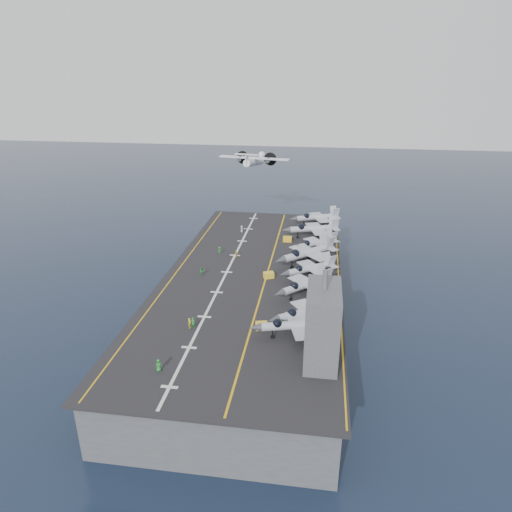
# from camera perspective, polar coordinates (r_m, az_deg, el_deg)

# --- Properties ---
(ground) EXTENTS (500.00, 500.00, 0.00)m
(ground) POSITION_cam_1_polar(r_m,az_deg,el_deg) (105.01, -0.32, -7.40)
(ground) COLOR #142135
(ground) RESTS_ON ground
(hull) EXTENTS (36.00, 90.00, 10.00)m
(hull) POSITION_cam_1_polar(r_m,az_deg,el_deg) (102.63, -0.32, -4.98)
(hull) COLOR #56595E
(hull) RESTS_ON ground
(flight_deck) EXTENTS (38.00, 92.00, 0.40)m
(flight_deck) POSITION_cam_1_polar(r_m,az_deg,el_deg) (100.36, -0.33, -2.33)
(flight_deck) COLOR black
(flight_deck) RESTS_ON hull
(foul_line) EXTENTS (0.35, 90.00, 0.02)m
(foul_line) POSITION_cam_1_polar(r_m,az_deg,el_deg) (99.91, 1.38, -2.32)
(foul_line) COLOR gold
(foul_line) RESTS_ON flight_deck
(landing_centerline) EXTENTS (0.50, 90.00, 0.02)m
(landing_centerline) POSITION_cam_1_polar(r_m,az_deg,el_deg) (101.26, -3.69, -2.01)
(landing_centerline) COLOR silver
(landing_centerline) RESTS_ON flight_deck
(deck_edge_port) EXTENTS (0.25, 90.00, 0.02)m
(deck_edge_port) POSITION_cam_1_polar(r_m,az_deg,el_deg) (103.96, -9.64, -1.63)
(deck_edge_port) COLOR gold
(deck_edge_port) RESTS_ON flight_deck
(deck_edge_stbd) EXTENTS (0.25, 90.00, 0.02)m
(deck_edge_stbd) POSITION_cam_1_polar(r_m,az_deg,el_deg) (99.46, 10.29, -2.82)
(deck_edge_stbd) COLOR gold
(deck_edge_stbd) RESTS_ON flight_deck
(island_superstructure) EXTENTS (5.00, 10.00, 15.00)m
(island_superstructure) POSITION_cam_1_polar(r_m,az_deg,el_deg) (69.20, 8.36, -7.46)
(island_superstructure) COLOR #56595E
(island_superstructure) RESTS_ON flight_deck
(fighter_jet_1) EXTENTS (15.63, 12.44, 4.76)m
(fighter_jet_1) POSITION_cam_1_polar(r_m,az_deg,el_deg) (76.78, 4.93, -8.50)
(fighter_jet_1) COLOR #8E969D
(fighter_jet_1) RESTS_ON flight_deck
(fighter_jet_2) EXTENTS (16.30, 15.06, 4.71)m
(fighter_jet_2) POSITION_cam_1_polar(r_m,az_deg,el_deg) (80.95, 6.38, -6.85)
(fighter_jet_2) COLOR gray
(fighter_jet_2) RESTS_ON flight_deck
(fighter_jet_3) EXTENTS (16.69, 16.65, 4.91)m
(fighter_jet_3) POSITION_cam_1_polar(r_m,az_deg,el_deg) (90.59, 6.30, -3.46)
(fighter_jet_3) COLOR #959EA4
(fighter_jet_3) RESTS_ON flight_deck
(fighter_jet_4) EXTENTS (16.12, 15.04, 4.66)m
(fighter_jet_4) POSITION_cam_1_polar(r_m,az_deg,el_deg) (98.19, 6.85, -1.46)
(fighter_jet_4) COLOR #8D949D
(fighter_jet_4) RESTS_ON flight_deck
(fighter_jet_5) EXTENTS (19.60, 19.39, 5.75)m
(fighter_jet_5) POSITION_cam_1_polar(r_m,az_deg,el_deg) (105.05, 6.47, 0.49)
(fighter_jet_5) COLOR #A2AAB2
(fighter_jet_5) RESTS_ON flight_deck
(fighter_jet_6) EXTENTS (15.85, 15.19, 4.60)m
(fighter_jet_6) POSITION_cam_1_polar(r_m,az_deg,el_deg) (112.78, 7.57, 1.67)
(fighter_jet_6) COLOR #9FA7B0
(fighter_jet_6) RESTS_ON flight_deck
(fighter_jet_7) EXTENTS (17.63, 14.28, 5.31)m
(fighter_jet_7) POSITION_cam_1_polar(r_m,az_deg,el_deg) (122.20, 7.20, 3.50)
(fighter_jet_7) COLOR #9FA7AF
(fighter_jet_7) RESTS_ON flight_deck
(fighter_jet_8) EXTENTS (17.15, 14.38, 5.07)m
(fighter_jet_8) POSITION_cam_1_polar(r_m,az_deg,el_deg) (132.35, 7.65, 4.89)
(fighter_jet_8) COLOR #9FAAB1
(fighter_jet_8) RESTS_ON flight_deck
(tow_cart_a) EXTENTS (2.31, 1.78, 1.23)m
(tow_cart_a) POSITION_cam_1_polar(r_m,az_deg,el_deg) (79.55, 0.70, -8.70)
(tow_cart_a) COLOR yellow
(tow_cart_a) RESTS_ON flight_deck
(tow_cart_b) EXTENTS (2.51, 2.12, 1.28)m
(tow_cart_b) POSITION_cam_1_polar(r_m,az_deg,el_deg) (98.14, 1.60, -2.40)
(tow_cart_b) COLOR yellow
(tow_cart_b) RESTS_ON flight_deck
(tow_cart_c) EXTENTS (2.25, 1.47, 1.35)m
(tow_cart_c) POSITION_cam_1_polar(r_m,az_deg,el_deg) (119.16, 3.95, 2.12)
(tow_cart_c) COLOR gold
(tow_cart_c) RESTS_ON flight_deck
(crew_0) EXTENTS (1.43, 1.29, 1.98)m
(crew_0) POSITION_cam_1_polar(r_m,az_deg,el_deg) (70.84, -12.07, -13.22)
(crew_0) COLOR #268C33
(crew_0) RESTS_ON flight_deck
(crew_1) EXTENTS (1.04, 1.28, 1.84)m
(crew_1) POSITION_cam_1_polar(r_m,az_deg,el_deg) (80.51, -8.29, -8.30)
(crew_1) COLOR yellow
(crew_1) RESTS_ON flight_deck
(crew_2) EXTENTS (1.24, 0.90, 1.92)m
(crew_2) POSITION_cam_1_polar(r_m,az_deg,el_deg) (99.79, -6.75, -1.92)
(crew_2) COLOR #298C33
(crew_2) RESTS_ON flight_deck
(crew_3) EXTENTS (1.27, 1.26, 1.79)m
(crew_3) POSITION_cam_1_polar(r_m,az_deg,el_deg) (111.12, -4.58, 0.71)
(crew_3) COLOR #1C8826
(crew_3) RESTS_ON flight_deck
(crew_4) EXTENTS (1.17, 1.31, 1.82)m
(crew_4) POSITION_cam_1_polar(r_m,az_deg,el_deg) (108.64, -2.50, 0.25)
(crew_4) COLOR yellow
(crew_4) RESTS_ON flight_deck
(crew_5) EXTENTS (0.98, 1.29, 1.94)m
(crew_5) POSITION_cam_1_polar(r_m,az_deg,el_deg) (125.82, -1.80, 3.41)
(crew_5) COLOR silver
(crew_5) RESTS_ON flight_deck
(crew_6) EXTENTS (1.24, 0.85, 2.02)m
(crew_6) POSITION_cam_1_polar(r_m,az_deg,el_deg) (80.35, -7.88, -8.27)
(crew_6) COLOR #22822E
(crew_6) RESTS_ON flight_deck
(transport_plane) EXTENTS (26.12, 19.94, 5.61)m
(transport_plane) POSITION_cam_1_polar(r_m,az_deg,el_deg) (153.00, -0.26, 11.65)
(transport_plane) COLOR silver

